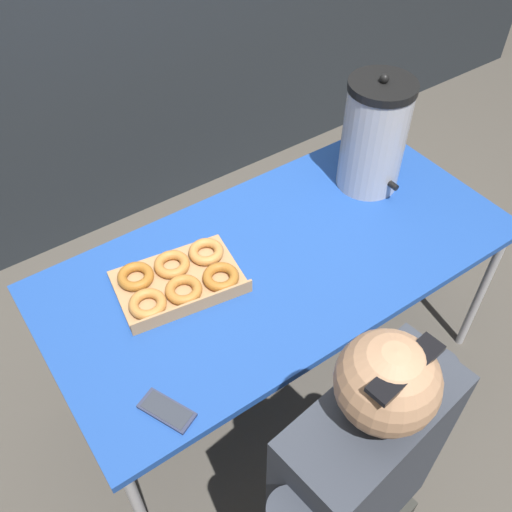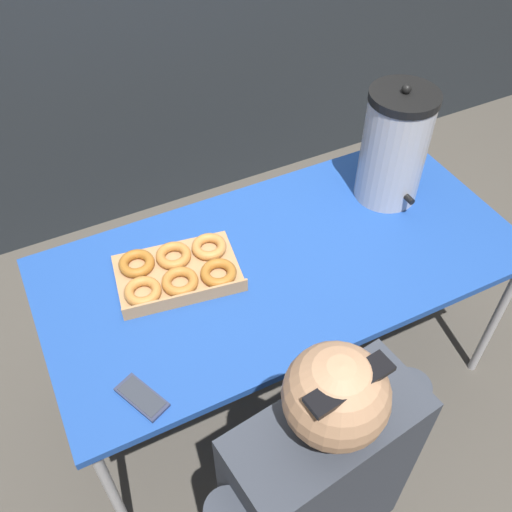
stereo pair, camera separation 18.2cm
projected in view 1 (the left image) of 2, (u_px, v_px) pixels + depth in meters
The scene contains 6 objects.
ground_plane at pixel (276, 370), 2.42m from camera, with size 12.00×12.00×0.00m, color #4C473F.
folding_table at pixel (281, 264), 1.94m from camera, with size 1.60×0.78×0.71m.
donut_box at pixel (179, 279), 1.81m from camera, with size 0.43×0.33×0.05m.
coffee_urn at pixel (374, 136), 2.02m from camera, with size 0.24×0.27×0.45m.
cell_phone at pixel (167, 411), 1.51m from camera, with size 0.12×0.17×0.01m.
person_seated at pixel (352, 492), 1.49m from camera, with size 0.59×0.29×1.24m.
Camera 1 is at (-0.82, -1.03, 2.09)m, focal length 40.00 mm.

